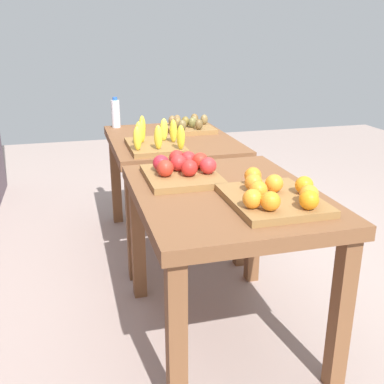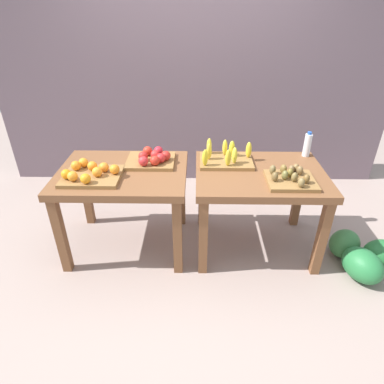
{
  "view_description": "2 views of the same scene",
  "coord_description": "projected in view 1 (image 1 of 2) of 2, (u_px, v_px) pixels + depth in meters",
  "views": [
    {
      "loc": [
        -2.38,
        0.65,
        1.42
      ],
      "look_at": [
        -0.09,
        0.03,
        0.59
      ],
      "focal_mm": 42.74,
      "sensor_mm": 36.0,
      "label": 1
    },
    {
      "loc": [
        0.05,
        -2.36,
        1.95
      ],
      "look_at": [
        0.01,
        -0.03,
        0.58
      ],
      "focal_mm": 30.68,
      "sensor_mm": 36.0,
      "label": 2
    }
  ],
  "objects": [
    {
      "name": "display_table_right",
      "position": [
        171.0,
        154.0,
        3.09
      ],
      "size": [
        1.04,
        0.8,
        0.76
      ],
      "color": "brown",
      "rests_on": "ground_plane"
    },
    {
      "name": "watermelon_pile",
      "position": [
        181.0,
        184.0,
        4.13
      ],
      "size": [
        0.6,
        0.68,
        0.26
      ],
      "color": "#246B34",
      "rests_on": "ground_plane"
    },
    {
      "name": "ground_plane",
      "position": [
        193.0,
        278.0,
        2.8
      ],
      "size": [
        8.0,
        8.0,
        0.0
      ],
      "primitive_type": "plane",
      "color": "gray"
    },
    {
      "name": "display_table_left",
      "position": [
        225.0,
        214.0,
        2.07
      ],
      "size": [
        1.04,
        0.8,
        0.76
      ],
      "color": "brown",
      "rests_on": "ground_plane"
    },
    {
      "name": "water_bottle",
      "position": [
        116.0,
        113.0,
        3.35
      ],
      "size": [
        0.06,
        0.06,
        0.22
      ],
      "color": "silver",
      "rests_on": "display_table_right"
    },
    {
      "name": "orange_bin",
      "position": [
        274.0,
        195.0,
        1.86
      ],
      "size": [
        0.44,
        0.37,
        0.11
      ],
      "color": "olive",
      "rests_on": "display_table_left"
    },
    {
      "name": "banana_crate",
      "position": [
        155.0,
        141.0,
        2.75
      ],
      "size": [
        0.44,
        0.32,
        0.17
      ],
      "color": "olive",
      "rests_on": "display_table_right"
    },
    {
      "name": "apple_bin",
      "position": [
        182.0,
        170.0,
        2.2
      ],
      "size": [
        0.4,
        0.34,
        0.11
      ],
      "color": "olive",
      "rests_on": "display_table_left"
    },
    {
      "name": "kiwi_bin",
      "position": [
        188.0,
        126.0,
        3.26
      ],
      "size": [
        0.36,
        0.32,
        0.1
      ],
      "color": "olive",
      "rests_on": "display_table_right"
    }
  ]
}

